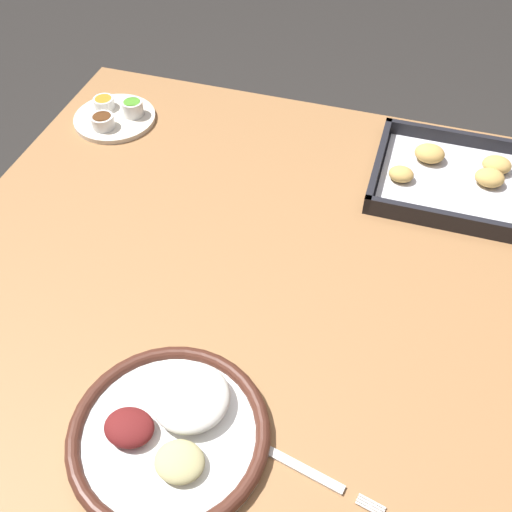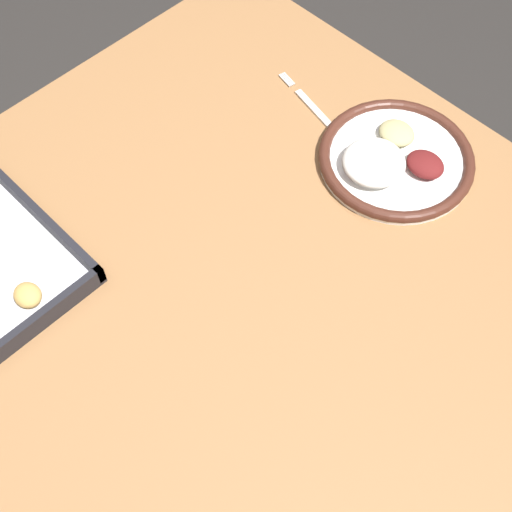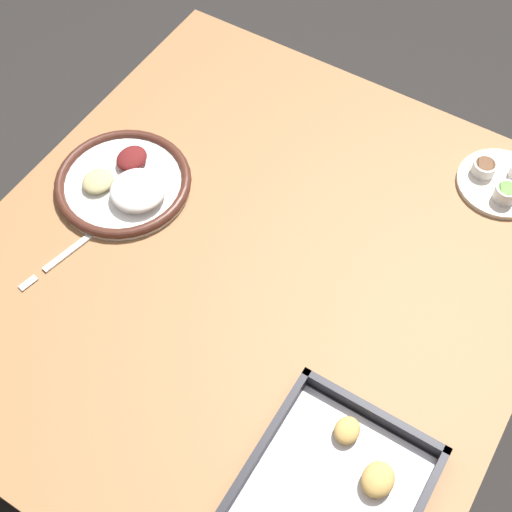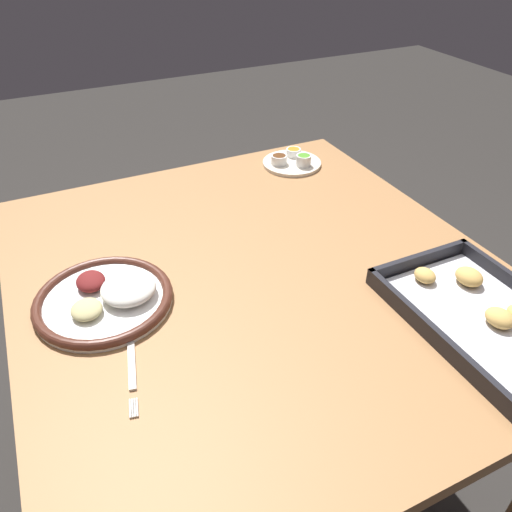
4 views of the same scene
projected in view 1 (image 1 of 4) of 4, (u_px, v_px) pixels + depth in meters
The scene contains 6 objects.
ground_plane at pixel (259, 466), 1.55m from camera, with size 8.00×8.00×0.00m, color #282623.
dining_table at pixel (261, 311), 1.06m from camera, with size 1.08×0.99×0.78m.
dinner_plate at pixel (171, 429), 0.77m from camera, with size 0.26×0.26×0.05m.
fork at pixel (295, 465), 0.75m from camera, with size 0.21×0.06×0.00m.
saucer_plate at pixel (115, 115), 1.25m from camera, with size 0.17×0.17×0.04m.
baking_tray at pixel (476, 182), 1.11m from camera, with size 0.39×0.25×0.04m.
Camera 1 is at (0.18, -0.62, 1.51)m, focal length 42.00 mm.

